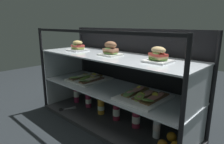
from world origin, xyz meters
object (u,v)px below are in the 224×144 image
Objects in this scene: plated_roll_sandwich_right_of_center at (158,56)px; open_sandwich_tray_far_left at (143,96)px; open_sandwich_tray_right_of_center at (88,78)px; juice_bottle_front_second at (116,111)px; plated_roll_sandwich_far_right at (111,50)px; plated_roll_sandwich_left_of_center at (78,47)px; juice_bottle_front_fourth at (88,99)px; juice_bottle_back_right at (101,106)px; kitchen_scissors at (63,109)px; orange_fruit_near_left_post at (172,137)px; juice_bottle_back_center at (76,94)px; juice_bottle_back_left at (136,118)px; juice_bottle_front_right_end at (157,126)px.

open_sandwich_tray_far_left is (-0.10, -0.02, -0.33)m from plated_roll_sandwich_right_of_center.
juice_bottle_front_second is (0.40, 0.00, -0.24)m from open_sandwich_tray_right_of_center.
plated_roll_sandwich_left_of_center is at bearing -177.76° from plated_roll_sandwich_far_right.
plated_roll_sandwich_left_of_center is 0.58m from juice_bottle_front_fourth.
juice_bottle_back_right is 0.43m from kitchen_scissors.
plated_roll_sandwich_right_of_center reaches higher than orange_fruit_near_left_post.
juice_bottle_front_fourth is 1.08× the size of juice_bottle_back_right.
plated_roll_sandwich_far_right is 0.86m from kitchen_scissors.
juice_bottle_back_center is 0.25m from kitchen_scissors.
orange_fruit_near_left_post is at bearing 4.53° from plated_roll_sandwich_left_of_center.
open_sandwich_tray_right_of_center is at bearing 53.10° from kitchen_scissors.
plated_roll_sandwich_right_of_center is at bearing 11.61° from kitchen_scissors.
plated_roll_sandwich_far_right reaches higher than plated_roll_sandwich_left_of_center.
kitchen_scissors is (-0.98, -0.20, -0.66)m from plated_roll_sandwich_right_of_center.
plated_roll_sandwich_far_right is 0.81m from juice_bottle_back_center.
kitchen_scissors is at bearing -121.83° from juice_bottle_front_fourth.
juice_bottle_back_right is at bearing -177.05° from juice_bottle_front_second.
juice_bottle_back_center is 0.21m from juice_bottle_front_fourth.
plated_roll_sandwich_far_right reaches higher than juice_bottle_back_left.
juice_bottle_front_second is (-0.32, 0.04, -0.24)m from open_sandwich_tray_far_left.
plated_roll_sandwich_left_of_center is at bearing -174.31° from juice_bottle_front_second.
juice_bottle_back_right is at bearing 177.00° from open_sandwich_tray_far_left.
juice_bottle_front_fourth is at bearing 174.09° from plated_roll_sandwich_far_right.
plated_roll_sandwich_far_right is at bearing -3.05° from juice_bottle_back_center.
open_sandwich_tray_right_of_center is at bearing -0.85° from juice_bottle_back_center.
open_sandwich_tray_far_left reaches higher than open_sandwich_tray_right_of_center.
plated_roll_sandwich_far_right reaches higher than juice_bottle_back_center.
juice_bottle_back_center is 1.05× the size of juice_bottle_front_fourth.
open_sandwich_tray_far_left is at bearing -2.23° from juice_bottle_back_center.
juice_bottle_front_fourth is at bearing -178.45° from orange_fruit_near_left_post.
juice_bottle_front_right_end is at bearing 3.28° from plated_roll_sandwich_left_of_center.
plated_roll_sandwich_right_of_center is 2.36× the size of orange_fruit_near_left_post.
juice_bottle_front_fourth is (-0.74, 0.04, -0.24)m from open_sandwich_tray_far_left.
plated_roll_sandwich_far_right is 0.69m from juice_bottle_front_fourth.
kitchen_scissors is at bearing -162.85° from juice_bottle_back_left.
plated_roll_sandwich_right_of_center is 0.85× the size of juice_bottle_back_right.
juice_bottle_back_left is at bearing 151.91° from open_sandwich_tray_far_left.
juice_bottle_front_second is 1.01× the size of juice_bottle_front_right_end.
open_sandwich_tray_far_left is 2.11× the size of kitchen_scissors.
juice_bottle_front_second is at bearing -0.98° from juice_bottle_front_fourth.
juice_bottle_front_fourth is 1.07× the size of juice_bottle_back_left.
plated_roll_sandwich_right_of_center is at bearing 1.29° from plated_roll_sandwich_far_right.
plated_roll_sandwich_left_of_center is 0.34m from open_sandwich_tray_right_of_center.
juice_bottle_back_center is at bearing 105.75° from kitchen_scissors.
open_sandwich_tray_right_of_center is 1.66× the size of juice_bottle_back_center.
open_sandwich_tray_right_of_center is at bearing -179.41° from juice_bottle_front_second.
juice_bottle_back_center is at bearing -178.78° from juice_bottle_back_left.
open_sandwich_tray_far_left is at bearing -0.93° from plated_roll_sandwich_far_right.
juice_bottle_back_left is 2.78× the size of orange_fruit_near_left_post.
orange_fruit_near_left_post is (1.17, 0.03, -0.06)m from juice_bottle_back_center.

